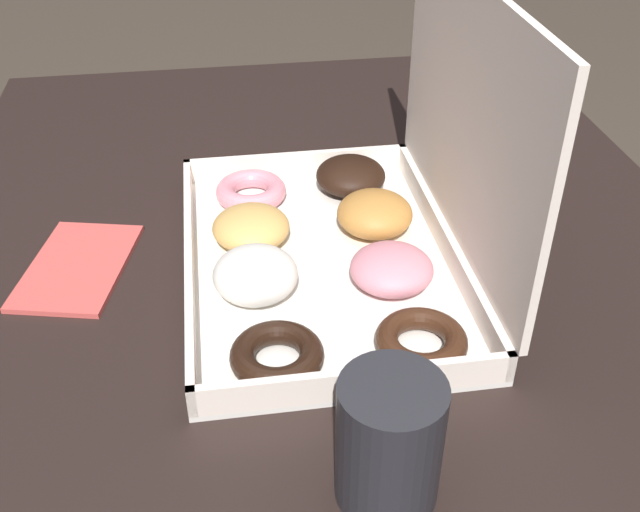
# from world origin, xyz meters

# --- Properties ---
(dining_table) EXTENTS (1.23, 0.89, 0.71)m
(dining_table) POSITION_xyz_m (0.00, 0.00, 0.62)
(dining_table) COLOR black
(dining_table) RESTS_ON ground_plane
(donut_box) EXTENTS (0.41, 0.29, 0.30)m
(donut_box) POSITION_xyz_m (-0.02, 0.02, 0.76)
(donut_box) COLOR silver
(donut_box) RESTS_ON dining_table
(coffee_mug) EXTENTS (0.08, 0.08, 0.11)m
(coffee_mug) POSITION_xyz_m (0.28, -0.01, 0.77)
(coffee_mug) COLOR #232328
(coffee_mug) RESTS_ON dining_table
(paper_napkin) EXTENTS (0.18, 0.14, 0.01)m
(paper_napkin) POSITION_xyz_m (-0.05, -0.27, 0.71)
(paper_napkin) COLOR #CC4C47
(paper_napkin) RESTS_ON dining_table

